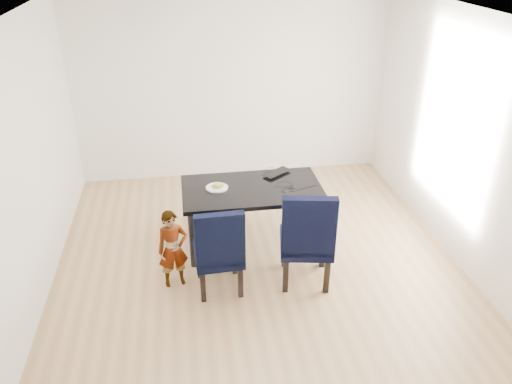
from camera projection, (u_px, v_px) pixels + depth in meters
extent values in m
cube|color=tan|center=(259.00, 267.00, 5.63)|extent=(4.50, 5.00, 0.01)
cube|color=white|center=(260.00, 16.00, 4.37)|extent=(4.50, 5.00, 0.01)
cube|color=white|center=(231.00, 88.00, 7.19)|extent=(4.50, 0.01, 2.70)
cube|color=white|center=(330.00, 335.00, 2.81)|extent=(4.50, 0.01, 2.70)
cube|color=white|center=(23.00, 172.00, 4.69)|extent=(0.01, 5.00, 2.70)
cube|color=beige|center=(468.00, 144.00, 5.31)|extent=(0.01, 5.00, 2.70)
cube|color=black|center=(252.00, 216.00, 5.89)|extent=(1.60, 0.90, 0.75)
cube|color=black|center=(218.00, 247.00, 5.09)|extent=(0.50, 0.52, 1.01)
cube|color=black|center=(306.00, 235.00, 5.19)|extent=(0.63, 0.64, 1.12)
imported|color=#FF4A15|center=(173.00, 249.00, 5.17)|extent=(0.36, 0.27, 0.88)
cylinder|color=white|center=(217.00, 188.00, 5.70)|extent=(0.32, 0.32, 0.01)
ellipsoid|color=gold|center=(218.00, 185.00, 5.67)|extent=(0.15, 0.08, 0.06)
imported|color=black|center=(274.00, 172.00, 6.06)|extent=(0.44, 0.40, 0.03)
torus|color=black|center=(289.00, 190.00, 5.66)|extent=(0.20, 0.20, 0.01)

